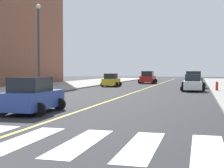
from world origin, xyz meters
TOP-DOWN VIEW (x-y plane):
  - crosswalk_paint at (0.00, 4.00)m, footprint 13.50×4.00m
  - lane_divider_paint at (0.00, 40.00)m, footprint 0.16×80.00m
  - car_yellow_nearest at (-5.20, 37.03)m, footprint 2.52×3.92m
  - car_white_second at (5.40, 29.51)m, footprint 2.49×3.92m
  - car_blue_third at (-2.01, 9.78)m, footprint 2.58×4.06m
  - car_red_fourth at (-2.02, 48.27)m, footprint 2.84×4.52m
  - car_green_fifth at (5.34, 36.88)m, footprint 2.97×4.64m
  - fire_hydrant at (7.77, 29.08)m, footprint 0.26×0.26m
  - street_lamp at (-8.36, 22.81)m, footprint 0.44×0.44m

SIDE VIEW (x-z plane):
  - lane_divider_paint at x=0.00m, z-range 0.00..0.01m
  - crosswalk_paint at x=0.00m, z-range 0.00..0.01m
  - fire_hydrant at x=7.77m, z-range 0.13..1.02m
  - car_yellow_nearest at x=-5.20m, z-range -0.06..1.66m
  - car_white_second at x=5.40m, z-range -0.06..1.67m
  - car_blue_third at x=-2.01m, z-range -0.06..1.73m
  - car_red_fourth at x=-2.02m, z-range -0.07..1.95m
  - car_green_fifth at x=5.34m, z-range -0.07..1.97m
  - street_lamp at x=-8.36m, z-range 0.83..8.91m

